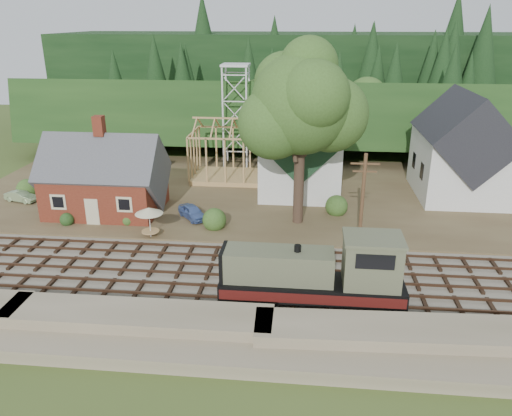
# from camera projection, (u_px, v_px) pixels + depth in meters

# --- Properties ---
(ground) EXTENTS (140.00, 140.00, 0.00)m
(ground) POSITION_uv_depth(u_px,v_px,m) (266.00, 277.00, 35.86)
(ground) COLOR #384C1E
(ground) RESTS_ON ground
(embankment) EXTENTS (64.00, 5.00, 1.60)m
(embankment) POSITION_uv_depth(u_px,v_px,m) (253.00, 351.00, 27.97)
(embankment) COLOR #7F7259
(embankment) RESTS_ON ground
(railroad_bed) EXTENTS (64.00, 11.00, 0.16)m
(railroad_bed) POSITION_uv_depth(u_px,v_px,m) (266.00, 276.00, 35.83)
(railroad_bed) COLOR #726B5B
(railroad_bed) RESTS_ON ground
(village_flat) EXTENTS (64.00, 26.00, 0.30)m
(village_flat) POSITION_uv_depth(u_px,v_px,m) (280.00, 193.00, 52.53)
(village_flat) COLOR brown
(village_flat) RESTS_ON ground
(hillside) EXTENTS (70.00, 28.96, 12.74)m
(hillside) POSITION_uv_depth(u_px,v_px,m) (289.00, 142.00, 74.88)
(hillside) COLOR #1E3F19
(hillside) RESTS_ON ground
(ridge) EXTENTS (80.00, 20.00, 12.00)m
(ridge) POSITION_uv_depth(u_px,v_px,m) (293.00, 121.00, 89.74)
(ridge) COLOR black
(ridge) RESTS_ON ground
(depot) EXTENTS (10.80, 7.41, 9.00)m
(depot) POSITION_uv_depth(u_px,v_px,m) (105.00, 181.00, 46.45)
(depot) COLOR maroon
(depot) RESTS_ON village_flat
(church) EXTENTS (8.40, 15.17, 13.00)m
(church) POSITION_uv_depth(u_px,v_px,m) (301.00, 143.00, 52.10)
(church) COLOR silver
(church) RESTS_ON village_flat
(farmhouse) EXTENTS (8.40, 10.80, 10.60)m
(farmhouse) POSITION_uv_depth(u_px,v_px,m) (461.00, 152.00, 50.05)
(farmhouse) COLOR silver
(farmhouse) RESTS_ON village_flat
(timber_frame) EXTENTS (8.20, 6.20, 6.99)m
(timber_frame) POSITION_uv_depth(u_px,v_px,m) (229.00, 153.00, 55.70)
(timber_frame) COLOR tan
(timber_frame) RESTS_ON village_flat
(lattice_tower) EXTENTS (3.20, 3.20, 12.12)m
(lattice_tower) POSITION_uv_depth(u_px,v_px,m) (236.00, 85.00, 58.85)
(lattice_tower) COLOR silver
(lattice_tower) RESTS_ON village_flat
(big_tree) EXTENTS (10.90, 8.40, 14.70)m
(big_tree) POSITION_uv_depth(u_px,v_px,m) (303.00, 111.00, 41.36)
(big_tree) COLOR #38281E
(big_tree) RESTS_ON village_flat
(telegraph_pole_near) EXTENTS (2.20, 0.28, 8.00)m
(telegraph_pole_near) POSITION_uv_depth(u_px,v_px,m) (362.00, 201.00, 38.50)
(telegraph_pole_near) COLOR #4C331E
(telegraph_pole_near) RESTS_ON ground
(locomotive) EXTENTS (11.67, 2.92, 4.68)m
(locomotive) POSITION_uv_depth(u_px,v_px,m) (319.00, 274.00, 31.98)
(locomotive) COLOR black
(locomotive) RESTS_ON railroad_bed
(car_blue) EXTENTS (3.42, 3.71, 1.23)m
(car_blue) POSITION_uv_depth(u_px,v_px,m) (192.00, 212.00, 45.37)
(car_blue) COLOR #536FB1
(car_blue) RESTS_ON village_flat
(car_green) EXTENTS (3.51, 1.93, 1.10)m
(car_green) POSITION_uv_depth(u_px,v_px,m) (21.00, 196.00, 49.56)
(car_green) COLOR gray
(car_green) RESTS_ON village_flat
(patio_set) EXTENTS (2.32, 2.32, 2.58)m
(patio_set) POSITION_uv_depth(u_px,v_px,m) (149.00, 212.00, 41.05)
(patio_set) COLOR silver
(patio_set) RESTS_ON village_flat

